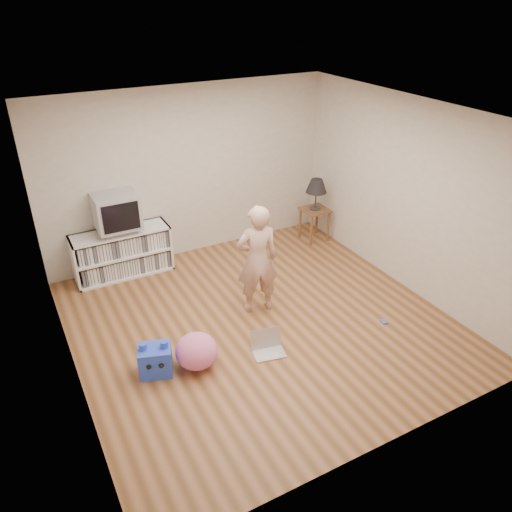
{
  "coord_description": "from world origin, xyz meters",
  "views": [
    {
      "loc": [
        -2.51,
        -4.56,
        3.81
      ],
      "look_at": [
        0.16,
        0.4,
        0.73
      ],
      "focal_mm": 35.0,
      "sensor_mm": 36.0,
      "label": 1
    }
  ],
  "objects_px": {
    "media_unit": "(122,253)",
    "plush_pink": "(196,351)",
    "side_table": "(315,216)",
    "table_lamp": "(316,187)",
    "person": "(257,260)",
    "laptop": "(267,346)",
    "crt_tv": "(116,211)",
    "dvd_deck": "(119,229)",
    "plush_blue": "(155,360)"
  },
  "relations": [
    {
      "from": "side_table",
      "to": "person",
      "type": "bearing_deg",
      "value": -143.12
    },
    {
      "from": "dvd_deck",
      "to": "plush_blue",
      "type": "relative_size",
      "value": 1.05
    },
    {
      "from": "plush_pink",
      "to": "person",
      "type": "bearing_deg",
      "value": 30.58
    },
    {
      "from": "media_unit",
      "to": "plush_blue",
      "type": "relative_size",
      "value": 3.27
    },
    {
      "from": "media_unit",
      "to": "table_lamp",
      "type": "height_order",
      "value": "table_lamp"
    },
    {
      "from": "person",
      "to": "plush_pink",
      "type": "distance_m",
      "value": 1.42
    },
    {
      "from": "table_lamp",
      "to": "person",
      "type": "relative_size",
      "value": 0.35
    },
    {
      "from": "dvd_deck",
      "to": "plush_pink",
      "type": "xyz_separation_m",
      "value": [
        0.17,
        -2.41,
        -0.53
      ]
    },
    {
      "from": "person",
      "to": "table_lamp",
      "type": "bearing_deg",
      "value": -130.04
    },
    {
      "from": "plush_blue",
      "to": "plush_pink",
      "type": "bearing_deg",
      "value": 4.64
    },
    {
      "from": "media_unit",
      "to": "crt_tv",
      "type": "relative_size",
      "value": 2.33
    },
    {
      "from": "media_unit",
      "to": "table_lamp",
      "type": "bearing_deg",
      "value": -7.03
    },
    {
      "from": "side_table",
      "to": "table_lamp",
      "type": "height_order",
      "value": "table_lamp"
    },
    {
      "from": "media_unit",
      "to": "plush_pink",
      "type": "xyz_separation_m",
      "value": [
        0.17,
        -2.42,
        -0.15
      ]
    },
    {
      "from": "media_unit",
      "to": "plush_pink",
      "type": "distance_m",
      "value": 2.44
    },
    {
      "from": "side_table",
      "to": "plush_pink",
      "type": "relative_size",
      "value": 1.15
    },
    {
      "from": "dvd_deck",
      "to": "table_lamp",
      "type": "distance_m",
      "value": 3.16
    },
    {
      "from": "media_unit",
      "to": "side_table",
      "type": "distance_m",
      "value": 3.15
    },
    {
      "from": "crt_tv",
      "to": "person",
      "type": "relative_size",
      "value": 0.4
    },
    {
      "from": "media_unit",
      "to": "table_lamp",
      "type": "distance_m",
      "value": 3.21
    },
    {
      "from": "person",
      "to": "plush_blue",
      "type": "bearing_deg",
      "value": 32.67
    },
    {
      "from": "crt_tv",
      "to": "laptop",
      "type": "xyz_separation_m",
      "value": [
        1.0,
        -2.56,
        -0.95
      ]
    },
    {
      "from": "side_table",
      "to": "person",
      "type": "xyz_separation_m",
      "value": [
        -1.82,
        -1.37,
        0.33
      ]
    },
    {
      "from": "media_unit",
      "to": "dvd_deck",
      "type": "height_order",
      "value": "dvd_deck"
    },
    {
      "from": "dvd_deck",
      "to": "table_lamp",
      "type": "height_order",
      "value": "table_lamp"
    },
    {
      "from": "crt_tv",
      "to": "plush_blue",
      "type": "relative_size",
      "value": 1.4
    },
    {
      "from": "person",
      "to": "laptop",
      "type": "bearing_deg",
      "value": 82.44
    },
    {
      "from": "media_unit",
      "to": "laptop",
      "type": "relative_size",
      "value": 3.35
    },
    {
      "from": "dvd_deck",
      "to": "laptop",
      "type": "height_order",
      "value": "dvd_deck"
    },
    {
      "from": "dvd_deck",
      "to": "crt_tv",
      "type": "distance_m",
      "value": 0.29
    },
    {
      "from": "table_lamp",
      "to": "plush_pink",
      "type": "height_order",
      "value": "table_lamp"
    },
    {
      "from": "dvd_deck",
      "to": "person",
      "type": "bearing_deg",
      "value": -53.11
    },
    {
      "from": "person",
      "to": "plush_pink",
      "type": "bearing_deg",
      "value": 43.66
    },
    {
      "from": "media_unit",
      "to": "side_table",
      "type": "relative_size",
      "value": 2.55
    },
    {
      "from": "crt_tv",
      "to": "plush_pink",
      "type": "xyz_separation_m",
      "value": [
        0.17,
        -2.41,
        -0.82
      ]
    },
    {
      "from": "plush_pink",
      "to": "crt_tv",
      "type": "bearing_deg",
      "value": 94.04
    },
    {
      "from": "table_lamp",
      "to": "side_table",
      "type": "bearing_deg",
      "value": 0.0
    },
    {
      "from": "media_unit",
      "to": "side_table",
      "type": "xyz_separation_m",
      "value": [
        3.13,
        -0.39,
        0.07
      ]
    },
    {
      "from": "laptop",
      "to": "plush_pink",
      "type": "height_order",
      "value": "plush_pink"
    },
    {
      "from": "person",
      "to": "plush_pink",
      "type": "height_order",
      "value": "person"
    },
    {
      "from": "side_table",
      "to": "table_lamp",
      "type": "xyz_separation_m",
      "value": [
        -0.0,
        0.0,
        0.53
      ]
    },
    {
      "from": "crt_tv",
      "to": "laptop",
      "type": "relative_size",
      "value": 1.43
    },
    {
      "from": "dvd_deck",
      "to": "crt_tv",
      "type": "relative_size",
      "value": 0.75
    },
    {
      "from": "crt_tv",
      "to": "plush_pink",
      "type": "bearing_deg",
      "value": -85.96
    },
    {
      "from": "plush_blue",
      "to": "plush_pink",
      "type": "height_order",
      "value": "plush_blue"
    },
    {
      "from": "person",
      "to": "laptop",
      "type": "xyz_separation_m",
      "value": [
        -0.31,
        -0.82,
        -0.67
      ]
    },
    {
      "from": "dvd_deck",
      "to": "person",
      "type": "xyz_separation_m",
      "value": [
        1.31,
        -1.74,
        0.01
      ]
    },
    {
      "from": "laptop",
      "to": "side_table",
      "type": "bearing_deg",
      "value": 57.65
    },
    {
      "from": "media_unit",
      "to": "person",
      "type": "bearing_deg",
      "value": -53.35
    },
    {
      "from": "media_unit",
      "to": "laptop",
      "type": "xyz_separation_m",
      "value": [
        1.0,
        -2.58,
        -0.28
      ]
    }
  ]
}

